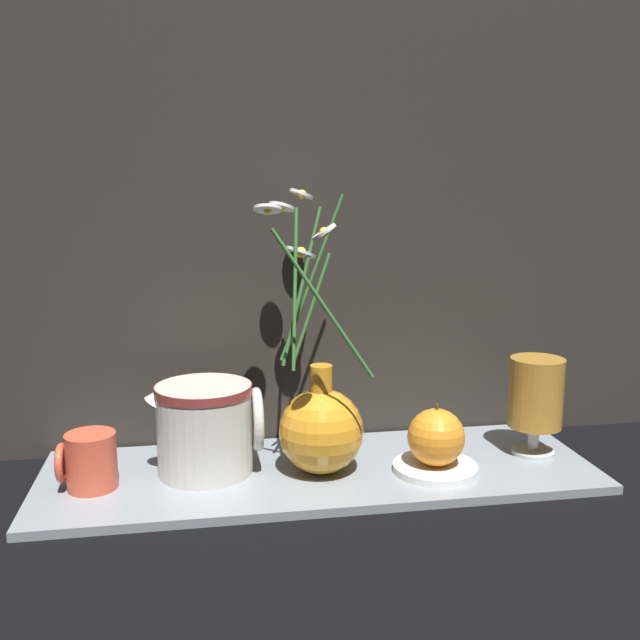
% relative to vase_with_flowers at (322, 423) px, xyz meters
% --- Properties ---
extents(ground_plane, '(6.00, 6.00, 0.00)m').
position_rel_vase_with_flowers_xyz_m(ground_plane, '(-0.00, 0.01, -0.08)').
color(ground_plane, black).
extents(shelf, '(0.77, 0.26, 0.01)m').
position_rel_vase_with_flowers_xyz_m(shelf, '(-0.00, 0.01, -0.08)').
color(shelf, gray).
rests_on(shelf, ground_plane).
extents(backdrop_wall, '(1.27, 0.02, 1.10)m').
position_rel_vase_with_flowers_xyz_m(backdrop_wall, '(-0.00, 0.16, 0.47)').
color(backdrop_wall, '#2D2823').
rests_on(backdrop_wall, ground_plane).
extents(vase_with_flowers, '(0.15, 0.25, 0.39)m').
position_rel_vase_with_flowers_xyz_m(vase_with_flowers, '(0.00, 0.00, 0.00)').
color(vase_with_flowers, orange).
rests_on(vase_with_flowers, shelf).
extents(yellow_mug, '(0.08, 0.07, 0.07)m').
position_rel_vase_with_flowers_xyz_m(yellow_mug, '(-0.31, -0.00, -0.03)').
color(yellow_mug, '#DB5138').
rests_on(yellow_mug, shelf).
extents(ceramic_pitcher, '(0.16, 0.13, 0.14)m').
position_rel_vase_with_flowers_xyz_m(ceramic_pitcher, '(-0.16, 0.02, -0.00)').
color(ceramic_pitcher, beige).
rests_on(ceramic_pitcher, shelf).
extents(tea_glass, '(0.08, 0.08, 0.14)m').
position_rel_vase_with_flowers_xyz_m(tea_glass, '(0.32, 0.01, 0.02)').
color(tea_glass, silver).
rests_on(tea_glass, shelf).
extents(saucer_plate, '(0.12, 0.12, 0.01)m').
position_rel_vase_with_flowers_xyz_m(saucer_plate, '(0.16, -0.03, -0.06)').
color(saucer_plate, white).
rests_on(saucer_plate, shelf).
extents(orange_fruit, '(0.08, 0.08, 0.09)m').
position_rel_vase_with_flowers_xyz_m(orange_fruit, '(0.16, -0.03, -0.02)').
color(orange_fruit, orange).
rests_on(orange_fruit, saucer_plate).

